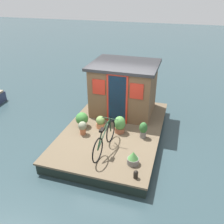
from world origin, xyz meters
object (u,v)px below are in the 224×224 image
at_px(potted_plant_succulent, 143,129).
at_px(potted_plant_ivy, 82,119).
at_px(bicycle, 105,139).
at_px(potted_plant_rosemary, 120,125).
at_px(potted_plant_thyme, 133,158).
at_px(mooring_bollard, 136,174).
at_px(potted_plant_basil, 83,127).
at_px(houseboat_cabin, 124,88).
at_px(potted_plant_lavender, 101,122).

relative_size(potted_plant_succulent, potted_plant_ivy, 1.06).
distance_m(bicycle, potted_plant_rosemary, 1.08).
relative_size(potted_plant_thyme, mooring_bollard, 1.71).
distance_m(potted_plant_basil, potted_plant_ivy, 0.49).
height_order(potted_plant_basil, potted_plant_succulent, potted_plant_succulent).
height_order(potted_plant_thyme, mooring_bollard, potted_plant_thyme).
bearing_deg(potted_plant_basil, potted_plant_thyme, -117.12).
xyz_separation_m(potted_plant_thyme, potted_plant_ivy, (1.40, 2.07, 0.08)).
relative_size(houseboat_cabin, potted_plant_rosemary, 4.06).
xyz_separation_m(bicycle, mooring_bollard, (-0.85, -1.10, -0.27)).
xyz_separation_m(potted_plant_rosemary, mooring_bollard, (-1.91, -0.94, -0.16)).
height_order(potted_plant_basil, potted_plant_ivy, potted_plant_ivy).
height_order(potted_plant_lavender, potted_plant_ivy, potted_plant_ivy).
distance_m(houseboat_cabin, potted_plant_rosemary, 1.66).
bearing_deg(bicycle, potted_plant_ivy, 47.75).
distance_m(potted_plant_thyme, potted_plant_ivy, 2.50).
xyz_separation_m(bicycle, potted_plant_ivy, (1.05, 1.16, -0.12)).
bearing_deg(potted_plant_rosemary, potted_plant_basil, 112.53).
bearing_deg(potted_plant_succulent, bicycle, 136.57).
bearing_deg(bicycle, potted_plant_basil, 57.29).
bearing_deg(potted_plant_succulent, potted_plant_ivy, 88.23).
height_order(potted_plant_basil, potted_plant_thyme, potted_plant_basil).
bearing_deg(potted_plant_ivy, bicycle, -132.25).
relative_size(potted_plant_basil, mooring_bollard, 1.98).
bearing_deg(houseboat_cabin, potted_plant_thyme, -160.69).
distance_m(potted_plant_lavender, potted_plant_rosemary, 0.70).
bearing_deg(bicycle, houseboat_cabin, 2.38).
bearing_deg(potted_plant_succulent, potted_plant_basil, 101.43).
xyz_separation_m(potted_plant_lavender, mooring_bollard, (-2.00, -1.63, -0.09)).
height_order(potted_plant_thyme, potted_plant_rosemary, potted_plant_rosemary).
bearing_deg(potted_plant_thyme, mooring_bollard, -160.05).
bearing_deg(potted_plant_ivy, potted_plant_thyme, -124.00).
xyz_separation_m(potted_plant_thyme, potted_plant_lavender, (1.50, 1.45, 0.03)).
height_order(potted_plant_basil, potted_plant_lavender, potted_plant_basil).
xyz_separation_m(houseboat_cabin, potted_plant_ivy, (-1.51, 1.05, -0.67)).
height_order(potted_plant_succulent, mooring_bollard, potted_plant_succulent).
bearing_deg(houseboat_cabin, bicycle, -177.62).
distance_m(potted_plant_basil, potted_plant_rosemary, 1.19).
bearing_deg(potted_plant_ivy, potted_plant_lavender, -80.66).
height_order(potted_plant_thyme, potted_plant_lavender, potted_plant_lavender).
height_order(potted_plant_basil, mooring_bollard, potted_plant_basil).
bearing_deg(potted_plant_succulent, potted_plant_rosemary, 84.39).
relative_size(potted_plant_succulent, potted_plant_rosemary, 0.93).
bearing_deg(mooring_bollard, potted_plant_thyme, 19.95).
relative_size(potted_plant_basil, potted_plant_lavender, 1.06).
distance_m(potted_plant_basil, mooring_bollard, 2.51).
bearing_deg(potted_plant_lavender, mooring_bollard, -140.85).
xyz_separation_m(potted_plant_basil, potted_plant_succulent, (0.38, -1.88, 0.03)).
height_order(bicycle, potted_plant_succulent, bicycle).
height_order(houseboat_cabin, potted_plant_rosemary, houseboat_cabin).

